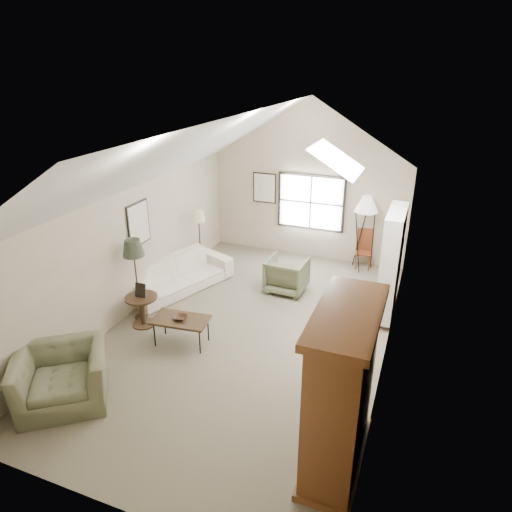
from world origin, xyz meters
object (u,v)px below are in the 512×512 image
(sofa, at_px, (180,274))
(armchair_far, at_px, (287,274))
(armchair_near, at_px, (62,377))
(armoire, at_px, (341,391))
(side_table, at_px, (143,311))
(side_chair, at_px, (363,249))
(coffee_table, at_px, (182,331))

(sofa, height_order, armchair_far, armchair_far)
(sofa, xyz_separation_m, armchair_far, (2.26, 0.78, 0.03))
(sofa, relative_size, armchair_near, 1.91)
(armoire, distance_m, side_table, 4.65)
(armchair_near, distance_m, armchair_far, 5.06)
(armchair_near, bearing_deg, side_chair, 25.13)
(armoire, height_order, armchair_near, armoire)
(armoire, height_order, side_table, armoire)
(armchair_far, bearing_deg, armchair_near, 67.97)
(sofa, relative_size, side_chair, 2.52)
(armoire, xyz_separation_m, armchair_near, (-4.05, -0.36, -0.68))
(armoire, bearing_deg, sofa, 140.77)
(armchair_near, bearing_deg, side_table, 56.01)
(sofa, relative_size, armchair_far, 2.85)
(sofa, bearing_deg, side_chair, -33.26)
(side_table, relative_size, side_chair, 0.63)
(armchair_near, distance_m, coffee_table, 2.16)
(sofa, xyz_separation_m, side_chair, (3.63, 2.61, 0.13))
(armoire, height_order, sofa, armoire)
(coffee_table, bearing_deg, sofa, 120.56)
(sofa, distance_m, side_chair, 4.47)
(side_table, bearing_deg, armchair_far, 47.81)
(side_table, xyz_separation_m, side_chair, (3.53, 4.21, 0.18))
(armchair_far, relative_size, side_table, 1.40)
(armchair_near, height_order, side_table, armchair_near)
(sofa, distance_m, armchair_near, 3.86)
(coffee_table, bearing_deg, armchair_far, 66.89)
(sofa, bearing_deg, coffee_table, -128.45)
(armchair_far, bearing_deg, sofa, 20.77)
(side_table, distance_m, side_chair, 5.50)
(armchair_near, bearing_deg, coffee_table, 28.35)
(sofa, bearing_deg, armchair_near, -155.74)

